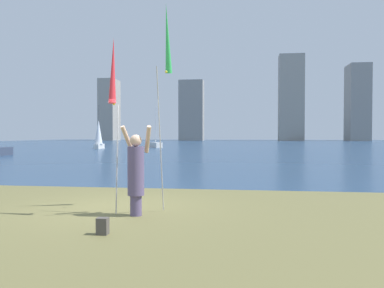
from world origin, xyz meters
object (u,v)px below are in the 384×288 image
Objects in this scene: kite_flag_left at (113,74)px; sailboat_4 at (156,145)px; bag at (103,226)px; sailboat_3 at (99,135)px; person at (136,171)px; kite_flag_right at (167,43)px.

sailboat_4 is (-9.02, 42.56, -2.66)m from kite_flag_left.
bag is at bearing -78.01° from sailboat_4.
sailboat_3 is 7.91m from sailboat_4.
person is at bearing 3.89° from kite_flag_left.
sailboat_3 is at bearing -139.39° from sailboat_4.
kite_flag_right is 4.62m from bag.
sailboat_4 is at bearing 101.99° from bag.
person is 0.41× the size of kite_flag_right.
sailboat_4 reaches higher than person.
person is 2.15m from kite_flag_left.
sailboat_4 reaches higher than bag.
sailboat_3 is (-15.30, 39.08, 1.54)m from bag.
kite_flag_right reaches higher than person.
kite_flag_right is (0.49, 0.99, 2.94)m from person.
sailboat_3 reaches higher than bag.
sailboat_4 is at bearing 101.97° from kite_flag_left.
sailboat_4 is (5.92, 5.08, -1.30)m from sailboat_3.
bag is (0.35, -1.60, -2.90)m from kite_flag_left.
kite_flag_left is 0.69× the size of sailboat_4.
kite_flag_left is 3.33m from bag.
kite_flag_right is at bearing 76.65° from bag.
sailboat_3 reaches higher than kite_flag_right.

